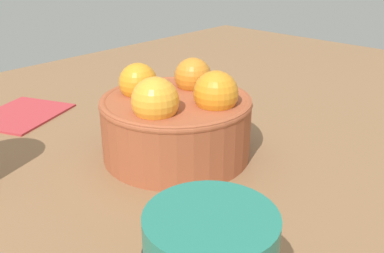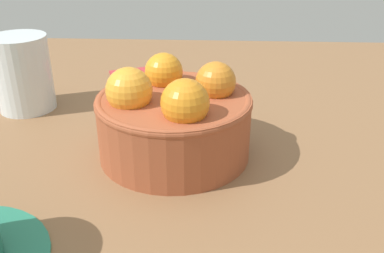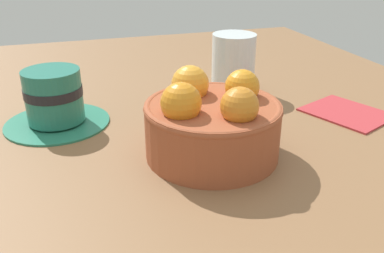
# 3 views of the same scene
# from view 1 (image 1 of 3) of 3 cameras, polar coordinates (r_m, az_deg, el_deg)

# --- Properties ---
(ground_plane) EXTENTS (1.40, 0.97, 0.04)m
(ground_plane) POSITION_cam_1_polar(r_m,az_deg,el_deg) (0.52, -1.98, -5.65)
(ground_plane) COLOR brown
(terracotta_bowl) EXTENTS (0.17, 0.17, 0.11)m
(terracotta_bowl) POSITION_cam_1_polar(r_m,az_deg,el_deg) (0.49, -2.06, 1.01)
(terracotta_bowl) COLOR #9E4C2D
(terracotta_bowl) RESTS_ON ground_plane
(folded_napkin) EXTENTS (0.15, 0.14, 0.01)m
(folded_napkin) POSITION_cam_1_polar(r_m,az_deg,el_deg) (0.67, -21.27, 1.58)
(folded_napkin) COLOR #B23338
(folded_napkin) RESTS_ON ground_plane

